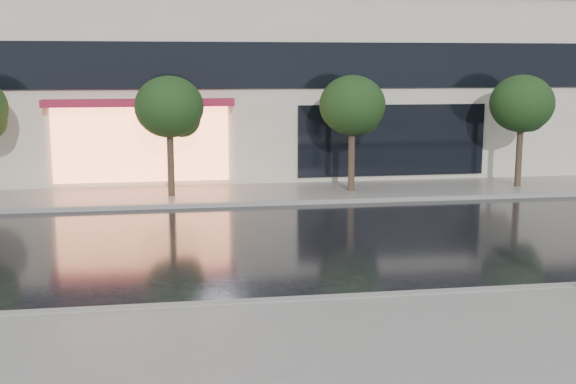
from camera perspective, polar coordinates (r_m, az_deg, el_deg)
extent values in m
plane|color=black|center=(14.38, 2.94, -7.50)|extent=(120.00, 120.00, 0.00)
cube|color=slate|center=(11.39, 6.38, -12.06)|extent=(60.00, 4.50, 0.12)
cube|color=slate|center=(24.21, -2.05, -0.12)|extent=(60.00, 3.50, 0.12)
cube|color=gray|center=(13.43, 3.83, -8.49)|extent=(60.00, 0.25, 0.14)
cube|color=gray|center=(22.50, -1.52, -0.87)|extent=(60.00, 0.25, 0.14)
cube|color=black|center=(25.51, -2.58, 9.97)|extent=(28.00, 0.12, 1.60)
cube|color=#FF8C59|center=(25.50, -11.51, 3.70)|extent=(6.00, 0.10, 2.60)
cube|color=maroon|center=(25.06, -11.66, 6.91)|extent=(6.40, 0.70, 0.25)
cube|color=black|center=(26.68, 8.23, 4.07)|extent=(7.00, 0.10, 2.60)
cylinder|color=#33261C|center=(23.63, -9.24, 2.06)|extent=(0.22, 0.22, 2.20)
ellipsoid|color=black|center=(23.45, -9.37, 6.66)|extent=(2.20, 2.20, 1.98)
sphere|color=black|center=(23.67, -8.37, 5.75)|extent=(1.20, 1.20, 1.20)
cylinder|color=#33261C|center=(24.35, 5.03, 2.38)|extent=(0.22, 0.22, 2.20)
ellipsoid|color=black|center=(24.17, 5.10, 6.85)|extent=(2.20, 2.20, 1.98)
sphere|color=black|center=(24.48, 5.89, 5.94)|extent=(1.20, 1.20, 1.20)
cylinder|color=#33261C|center=(26.44, 17.77, 2.55)|extent=(0.22, 0.22, 2.20)
ellipsoid|color=black|center=(26.27, 17.99, 6.66)|extent=(2.20, 2.20, 1.98)
sphere|color=black|center=(26.66, 18.52, 5.81)|extent=(1.20, 1.20, 1.20)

